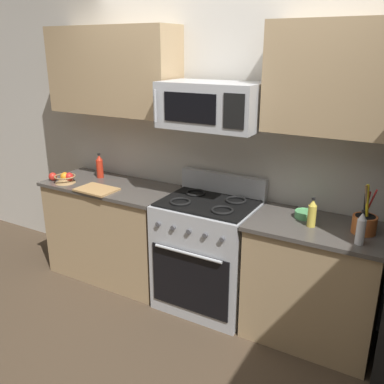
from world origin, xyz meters
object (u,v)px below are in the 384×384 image
(utensil_crock, at_px, (364,223))
(bottle_oil, at_px, (312,213))
(bottle_vinegar, at_px, (361,229))
(bottle_hot_sauce, at_px, (100,167))
(range_oven, at_px, (208,253))
(cutting_board, at_px, (97,190))
(prep_bowl, at_px, (304,214))
(microwave, at_px, (211,105))
(apple_loose, at_px, (53,176))
(fruit_basket, at_px, (66,178))

(utensil_crock, bearing_deg, bottle_oil, -168.84)
(bottle_oil, xyz_separation_m, bottle_vinegar, (0.33, -0.12, 0.01))
(utensil_crock, relative_size, bottle_hot_sauce, 1.45)
(utensil_crock, height_order, bottle_vinegar, utensil_crock)
(range_oven, height_order, bottle_vinegar, bottle_vinegar)
(cutting_board, relative_size, bottle_vinegar, 1.52)
(bottle_hot_sauce, bearing_deg, range_oven, -5.57)
(bottle_vinegar, xyz_separation_m, prep_bowl, (-0.42, 0.25, -0.07))
(microwave, xyz_separation_m, apple_loose, (-1.53, -0.20, -0.73))
(cutting_board, bearing_deg, bottle_vinegar, 0.73)
(microwave, relative_size, bottle_vinegar, 3.37)
(microwave, distance_m, prep_bowl, 1.04)
(apple_loose, distance_m, cutting_board, 0.55)
(microwave, height_order, bottle_hot_sauce, microwave)
(utensil_crock, height_order, bottle_hot_sauce, utensil_crock)
(fruit_basket, relative_size, bottle_hot_sauce, 0.82)
(range_oven, relative_size, apple_loose, 14.41)
(range_oven, bearing_deg, prep_bowl, 7.08)
(range_oven, distance_m, cutting_board, 1.10)
(bottle_hot_sauce, bearing_deg, bottle_oil, -4.44)
(utensil_crock, xyz_separation_m, bottle_oil, (-0.33, -0.07, 0.02))
(utensil_crock, xyz_separation_m, fruit_basket, (-2.53, -0.19, -0.03))
(prep_bowl, bearing_deg, cutting_board, -170.75)
(range_oven, height_order, cutting_board, range_oven)
(apple_loose, xyz_separation_m, cutting_board, (0.55, -0.02, -0.03))
(bottle_oil, relative_size, bottle_vinegar, 0.93)
(bottle_oil, distance_m, prep_bowl, 0.17)
(bottle_hot_sauce, relative_size, prep_bowl, 1.66)
(bottle_vinegar, bearing_deg, bottle_hot_sauce, 173.25)
(range_oven, height_order, utensil_crock, utensil_crock)
(cutting_board, xyz_separation_m, bottle_oil, (1.81, 0.15, 0.09))
(range_oven, xyz_separation_m, utensil_crock, (1.15, 0.03, 0.51))
(bottle_hot_sauce, bearing_deg, fruit_basket, -120.16)
(apple_loose, distance_m, prep_bowl, 2.28)
(microwave, xyz_separation_m, fruit_basket, (-1.38, -0.19, -0.72))
(utensil_crock, relative_size, fruit_basket, 1.76)
(bottle_vinegar, bearing_deg, cutting_board, -179.27)
(utensil_crock, relative_size, bottle_vinegar, 1.50)
(utensil_crock, bearing_deg, microwave, -179.98)
(utensil_crock, height_order, bottle_oil, utensil_crock)
(cutting_board, relative_size, prep_bowl, 2.43)
(bottle_hot_sauce, height_order, bottle_vinegar, bottle_hot_sauce)
(utensil_crock, bearing_deg, prep_bowl, 170.97)
(fruit_basket, bearing_deg, cutting_board, -4.00)
(fruit_basket, distance_m, cutting_board, 0.39)
(fruit_basket, distance_m, bottle_hot_sauce, 0.33)
(utensil_crock, bearing_deg, fruit_basket, -175.76)
(bottle_oil, bearing_deg, range_oven, 177.24)
(bottle_vinegar, bearing_deg, bottle_oil, 159.85)
(range_oven, distance_m, prep_bowl, 0.87)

